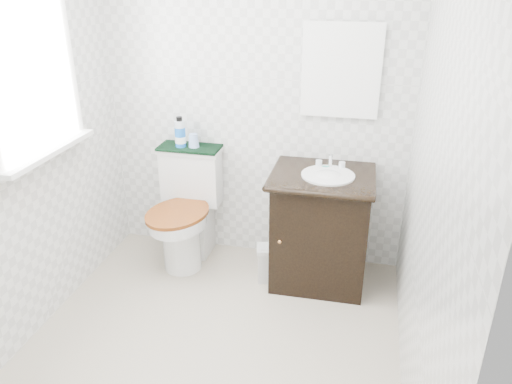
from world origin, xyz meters
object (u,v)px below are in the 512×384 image
at_px(cup, 194,141).
at_px(vanity, 321,226).
at_px(mouthwash_bottle, 180,133).
at_px(toilet, 187,214).
at_px(trash_bin, 270,263).

bearing_deg(cup, vanity, -10.64).
bearing_deg(vanity, cup, 169.36).
distance_m(mouthwash_bottle, cup, 0.11).
bearing_deg(toilet, vanity, -3.48).
distance_m(vanity, mouthwash_bottle, 1.21).
bearing_deg(toilet, trash_bin, -13.27).
bearing_deg(trash_bin, toilet, 166.73).
height_order(toilet, trash_bin, toilet).
xyz_separation_m(trash_bin, mouthwash_bottle, (-0.73, 0.27, 0.84)).
distance_m(toilet, mouthwash_bottle, 0.61).
relative_size(mouthwash_bottle, cup, 2.29).
bearing_deg(cup, mouthwash_bottle, -172.48).
xyz_separation_m(vanity, mouthwash_bottle, (-1.07, 0.17, 0.54)).
distance_m(toilet, trash_bin, 0.72).
relative_size(trash_bin, cup, 2.76).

